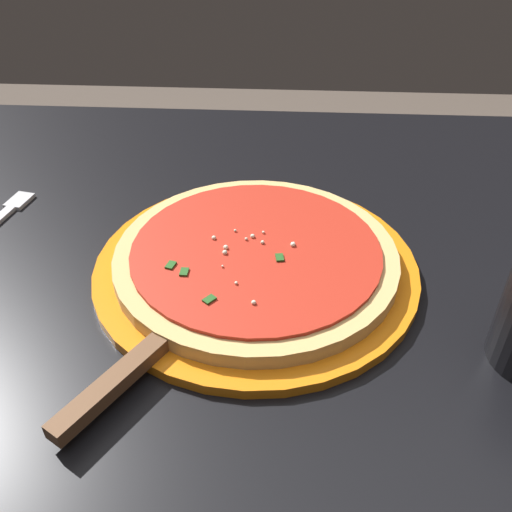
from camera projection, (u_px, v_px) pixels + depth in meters
restaurant_table at (232, 351)px, 0.70m from camera, size 0.85×0.92×0.74m
serving_plate at (256, 267)px, 0.60m from camera, size 0.35×0.35×0.01m
pizza at (256, 256)px, 0.59m from camera, size 0.30×0.30×0.02m
pizza_server at (149, 354)px, 0.48m from camera, size 0.21×0.15×0.01m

